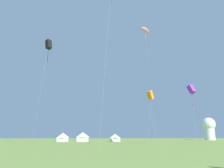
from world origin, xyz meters
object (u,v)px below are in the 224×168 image
(kite_pink_parafoil, at_px, (145,30))
(festival_tent_right, at_px, (83,136))
(kite_orange_box, at_px, (150,95))
(kite_purple_box, at_px, (191,89))
(observatory_dome, at_px, (209,127))
(kite_black_box, at_px, (49,45))
(festival_tent_center, at_px, (115,137))
(festival_tent_left, at_px, (63,137))

(kite_pink_parafoil, relative_size, festival_tent_right, 7.09)
(festival_tent_right, bearing_deg, kite_orange_box, -43.17)
(kite_purple_box, xyz_separation_m, observatory_dome, (33.28, 51.54, -7.23))
(kite_orange_box, relative_size, observatory_dome, 1.36)
(kite_black_box, relative_size, kite_pink_parafoil, 0.85)
(kite_orange_box, relative_size, festival_tent_right, 3.00)
(kite_pink_parafoil, xyz_separation_m, festival_tent_right, (-18.67, 17.91, -32.14))
(kite_purple_box, height_order, observatory_dome, kite_purple_box)
(festival_tent_center, bearing_deg, observatory_dome, 26.21)
(kite_purple_box, bearing_deg, festival_tent_right, 135.13)
(festival_tent_center, bearing_deg, kite_purple_box, -59.44)
(kite_pink_parafoil, distance_m, festival_tent_right, 41.25)
(kite_orange_box, distance_m, festival_tent_left, 33.90)
(kite_black_box, bearing_deg, kite_purple_box, -14.58)
(festival_tent_right, xyz_separation_m, festival_tent_center, (11.27, 0.00, -0.30))
(kite_pink_parafoil, height_order, festival_tent_left, kite_pink_parafoil)
(festival_tent_right, relative_size, festival_tent_center, 1.20)
(kite_black_box, xyz_separation_m, festival_tent_center, (21.61, 17.43, -26.46))
(festival_tent_center, height_order, observatory_dome, observatory_dome)
(kite_pink_parafoil, height_order, festival_tent_right, kite_pink_parafoil)
(festival_tent_right, xyz_separation_m, observatory_dome, (60.64, 24.31, 4.25))
(kite_purple_box, bearing_deg, observatory_dome, 57.15)
(observatory_dome, bearing_deg, festival_tent_left, -160.16)
(festival_tent_right, height_order, observatory_dome, observatory_dome)
(festival_tent_left, xyz_separation_m, festival_tent_right, (6.74, -0.00, 0.12))
(festival_tent_left, bearing_deg, kite_pink_parafoil, -35.18)
(kite_black_box, xyz_separation_m, kite_purple_box, (37.69, -9.81, -14.68))
(kite_pink_parafoil, distance_m, kite_purple_box, 24.27)
(kite_black_box, height_order, observatory_dome, kite_black_box)
(kite_purple_box, distance_m, festival_tent_center, 33.75)
(festival_tent_left, relative_size, observatory_dome, 0.42)
(festival_tent_left, height_order, festival_tent_right, festival_tent_right)
(kite_black_box, xyz_separation_m, festival_tent_left, (3.60, 17.43, -26.28))
(kite_pink_parafoil, bearing_deg, festival_tent_right, 136.19)
(kite_black_box, relative_size, kite_purple_box, 2.03)
(kite_orange_box, xyz_separation_m, observatory_dome, (41.27, 42.48, -7.34))
(observatory_dome, bearing_deg, kite_pink_parafoil, -134.83)
(festival_tent_center, xyz_separation_m, observatory_dome, (49.37, 24.31, 4.55))
(kite_pink_parafoil, bearing_deg, kite_purple_box, -47.02)
(kite_orange_box, bearing_deg, kite_pink_parafoil, 159.48)
(kite_orange_box, xyz_separation_m, festival_tent_right, (-19.37, 18.17, -11.59))
(kite_pink_parafoil, bearing_deg, festival_tent_left, 144.82)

